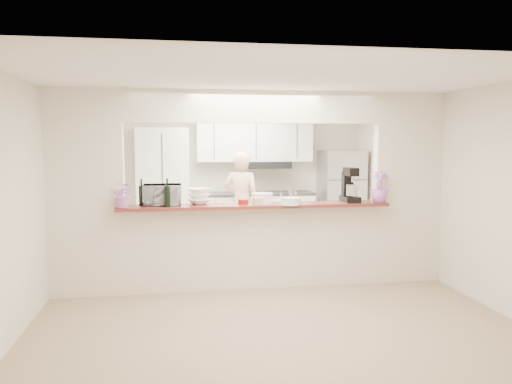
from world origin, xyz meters
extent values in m
plane|color=tan|center=(0.00, 0.00, 0.00)|extent=(6.00, 6.00, 0.00)
cube|color=beige|center=(0.00, 1.55, 0.01)|extent=(5.00, 2.90, 0.01)
cube|color=silver|center=(-2.05, 0.00, 1.25)|extent=(0.90, 0.15, 2.50)
cube|color=silver|center=(2.05, 0.00, 1.25)|extent=(0.90, 0.15, 2.50)
cube|color=silver|center=(0.00, 0.00, 2.30)|extent=(3.20, 0.15, 0.40)
cube|color=silver|center=(0.00, 0.00, 0.53)|extent=(3.20, 0.15, 1.05)
cube|color=maroon|center=(0.00, -0.05, 1.07)|extent=(3.40, 0.38, 0.04)
cube|color=silver|center=(-1.20, 2.70, 1.05)|extent=(0.90, 0.60, 2.10)
cube|color=silver|center=(0.45, 2.70, 0.45)|extent=(2.10, 0.60, 0.90)
cube|color=#303133|center=(0.45, 2.70, 0.92)|extent=(2.10, 0.62, 0.04)
cube|color=silver|center=(0.45, 2.83, 1.88)|extent=(2.10, 0.35, 0.75)
cube|color=black|center=(0.70, 2.72, 1.44)|extent=(0.75, 0.45, 0.12)
cube|color=black|center=(1.20, 2.40, 0.50)|extent=(0.55, 0.02, 0.55)
cube|color=#B1B1B6|center=(2.05, 2.65, 0.85)|extent=(0.75, 0.70, 1.70)
imported|color=#C4689E|center=(-1.60, -0.15, 1.24)|extent=(0.34, 0.32, 0.30)
cylinder|color=black|center=(-1.40, 0.02, 1.21)|extent=(0.07, 0.07, 0.25)
cylinder|color=black|center=(-1.40, 0.02, 1.38)|extent=(0.02, 0.02, 0.09)
cylinder|color=black|center=(-1.09, -0.15, 1.22)|extent=(0.07, 0.07, 0.26)
cylinder|color=black|center=(-1.09, -0.15, 1.39)|extent=(0.02, 0.02, 0.09)
imported|color=#B7B7BC|center=(-1.15, 0.05, 1.22)|extent=(0.46, 0.32, 0.26)
imported|color=white|center=(-0.70, 0.05, 1.19)|extent=(0.35, 0.35, 0.20)
cylinder|color=white|center=(0.10, 0.03, 1.15)|extent=(0.27, 0.27, 0.12)
cylinder|color=white|center=(0.10, 0.03, 1.21)|extent=(0.28, 0.28, 0.01)
cylinder|color=white|center=(0.42, -0.19, 1.13)|extent=(0.24, 0.24, 0.08)
cylinder|color=white|center=(0.42, -0.19, 1.17)|extent=(0.25, 0.25, 0.01)
cylinder|color=maroon|center=(-0.15, -0.03, 1.12)|extent=(0.13, 0.13, 0.06)
cylinder|color=tan|center=(0.05, -0.03, 1.13)|extent=(0.16, 0.16, 0.08)
cube|color=silver|center=(0.45, 0.05, 1.10)|extent=(0.22, 0.14, 0.01)
cube|color=white|center=(0.45, 0.05, 1.13)|extent=(0.10, 0.10, 0.05)
cube|color=black|center=(1.25, -0.03, 1.13)|extent=(0.20, 0.30, 0.07)
cube|color=black|center=(1.25, 0.07, 1.32)|extent=(0.13, 0.11, 0.32)
cube|color=black|center=(1.25, -0.04, 1.48)|extent=(0.13, 0.26, 0.11)
cylinder|color=#B7B7BC|center=(1.25, -0.10, 1.25)|extent=(0.15, 0.15, 0.14)
imported|color=#AF65BB|center=(1.60, -0.15, 1.29)|extent=(0.23, 0.23, 0.41)
imported|color=tan|center=(0.09, 1.90, 0.85)|extent=(0.74, 0.66, 1.70)
camera|label=1|loc=(-0.99, -6.18, 1.89)|focal=35.00mm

